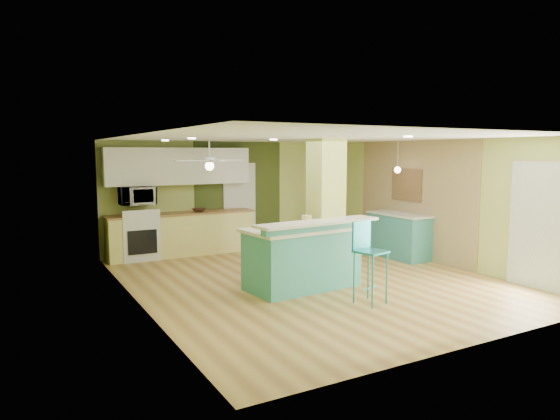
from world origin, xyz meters
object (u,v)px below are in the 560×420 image
object	(u,v)px
fruit_bowl	(199,210)
canister	(307,221)
peninsula	(303,256)
bar_stool	(367,248)
side_counter	(399,235)

from	to	relation	value
fruit_bowl	canister	distance (m)	3.50
peninsula	canister	size ratio (longest dim) A/B	12.18
peninsula	canister	bearing A→B (deg)	31.91
peninsula	canister	xyz separation A→B (m)	(0.13, 0.10, 0.57)
bar_stool	canister	world-z (taller)	bar_stool
bar_stool	fruit_bowl	size ratio (longest dim) A/B	3.82
canister	fruit_bowl	bearing A→B (deg)	100.80
bar_stool	canister	distance (m)	1.31
side_counter	fruit_bowl	xyz separation A→B (m)	(-3.62, 2.43, 0.50)
bar_stool	peninsula	bearing A→B (deg)	96.00
bar_stool	side_counter	xyz separation A→B (m)	(2.69, 2.25, -0.35)
bar_stool	side_counter	distance (m)	3.53
side_counter	bar_stool	bearing A→B (deg)	-140.11
side_counter	canister	xyz separation A→B (m)	(-2.97, -1.00, 0.63)
fruit_bowl	canister	world-z (taller)	canister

